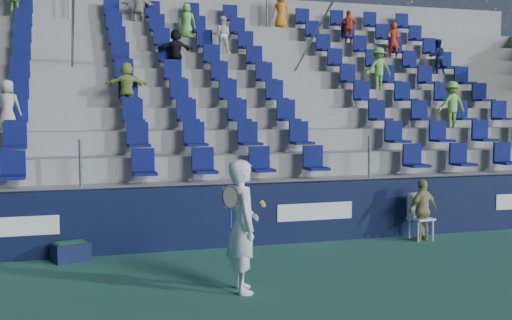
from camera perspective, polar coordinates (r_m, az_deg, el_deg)
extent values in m
plane|color=#2C6852|center=(9.79, 3.82, -11.22)|extent=(70.00, 70.00, 0.00)
cube|color=#0E1434|center=(12.59, -1.35, -4.90)|extent=(24.00, 0.30, 1.20)
cube|color=white|center=(12.92, 5.28, -4.58)|extent=(1.60, 0.02, 0.34)
cube|color=#989893|center=(13.14, -2.04, -4.51)|extent=(24.00, 0.85, 1.20)
cube|color=#989893|center=(13.91, -2.96, -2.97)|extent=(24.00, 0.85, 1.70)
cube|color=#989893|center=(14.70, -3.78, -1.59)|extent=(24.00, 0.85, 2.20)
cube|color=#989893|center=(15.50, -4.52, -0.36)|extent=(24.00, 0.85, 2.70)
cube|color=#989893|center=(16.31, -5.18, 0.75)|extent=(24.00, 0.85, 3.20)
cube|color=#989893|center=(17.13, -5.78, 1.76)|extent=(24.00, 0.85, 3.70)
cube|color=#989893|center=(17.96, -6.33, 2.68)|extent=(24.00, 0.85, 4.20)
cube|color=#989893|center=(18.78, -6.83, 3.51)|extent=(24.00, 0.85, 4.70)
cube|color=#989893|center=(19.62, -7.29, 4.28)|extent=(24.00, 0.85, 5.20)
cube|color=#989893|center=(20.29, -7.63, 5.69)|extent=(24.00, 0.50, 6.20)
cube|color=#0E1455|center=(13.02, -2.05, -0.38)|extent=(16.05, 0.50, 0.70)
cube|color=#0E1455|center=(13.81, -2.98, 1.97)|extent=(16.05, 0.50, 0.70)
cube|color=#0E1455|center=(14.62, -3.81, 4.07)|extent=(16.05, 0.50, 0.70)
cube|color=#0E1455|center=(15.46, -4.56, 5.93)|extent=(16.05, 0.50, 0.70)
cube|color=#0E1455|center=(16.31, -5.23, 7.61)|extent=(16.05, 0.50, 0.70)
cube|color=#0E1455|center=(17.17, -5.84, 9.12)|extent=(16.05, 0.50, 0.70)
cube|color=#0E1455|center=(18.05, -6.40, 10.48)|extent=(16.05, 0.50, 0.70)
cube|color=#0E1455|center=(18.94, -6.91, 11.71)|extent=(16.05, 0.50, 0.70)
cube|color=#0E1455|center=(19.83, -7.37, 12.83)|extent=(16.05, 0.50, 0.70)
cylinder|color=gray|center=(16.02, -15.98, 10.39)|extent=(0.06, 7.68, 4.55)
cylinder|color=gray|center=(17.25, 4.70, 10.10)|extent=(0.06, 7.68, 4.55)
imported|color=#BAB2A7|center=(19.66, -10.42, 13.38)|extent=(1.00, 0.43, 1.05)
imported|color=#78CA50|center=(18.95, -6.17, 12.18)|extent=(0.56, 0.43, 1.01)
imported|color=#79C54E|center=(18.01, 10.82, 7.98)|extent=(0.77, 0.47, 1.16)
imported|color=beige|center=(14.20, -21.22, 4.52)|extent=(0.60, 0.47, 1.07)
imported|color=black|center=(17.06, -7.14, 9.71)|extent=(0.97, 0.33, 1.04)
imported|color=#A1B94A|center=(15.11, -11.44, 6.55)|extent=(0.98, 0.36, 1.04)
imported|color=#8ACF52|center=(17.13, 16.98, 4.74)|extent=(0.76, 0.44, 1.18)
imported|color=#1A1A4E|center=(19.98, 15.81, 8.80)|extent=(0.56, 0.47, 1.04)
imported|color=#DC4619|center=(20.55, 8.25, 11.59)|extent=(0.65, 0.40, 1.04)
imported|color=red|center=(20.24, 12.08, 10.31)|extent=(0.45, 0.34, 1.10)
imported|color=white|center=(18.25, -3.04, 11.00)|extent=(0.61, 0.53, 1.06)
imported|color=orange|center=(20.67, 2.21, 13.07)|extent=(0.57, 0.40, 1.10)
imported|color=white|center=(9.34, -1.18, -5.89)|extent=(0.53, 0.75, 1.93)
cylinder|color=navy|center=(9.01, -2.27, -5.19)|extent=(0.03, 0.03, 0.28)
torus|color=black|center=(8.97, -2.27, -3.30)|extent=(0.30, 0.17, 0.28)
plane|color=#262626|center=(8.97, -2.27, -3.30)|extent=(0.30, 0.16, 0.29)
sphere|color=#BAD231|center=(9.17, 0.67, -4.04)|extent=(0.07, 0.07, 0.07)
sphere|color=#BAD231|center=(9.23, 0.56, -3.80)|extent=(0.07, 0.07, 0.07)
cube|color=white|center=(13.54, 14.47, -5.08)|extent=(0.47, 0.47, 0.04)
cube|color=white|center=(13.67, 14.05, -3.89)|extent=(0.42, 0.09, 0.52)
cylinder|color=white|center=(13.35, 14.22, -6.20)|extent=(0.03, 0.03, 0.42)
cylinder|color=white|center=(13.53, 15.44, -6.09)|extent=(0.03, 0.03, 0.42)
cylinder|color=white|center=(13.64, 13.47, -5.97)|extent=(0.03, 0.03, 0.42)
cylinder|color=white|center=(13.81, 14.68, -5.86)|extent=(0.03, 0.03, 0.42)
imported|color=tan|center=(13.47, 14.60, -4.30)|extent=(0.79, 0.49, 1.26)
cube|color=#0F1737|center=(11.81, -16.14, -7.84)|extent=(0.71, 0.58, 0.33)
cube|color=#1E662D|center=(11.79, -16.15, -7.47)|extent=(0.57, 0.44, 0.20)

